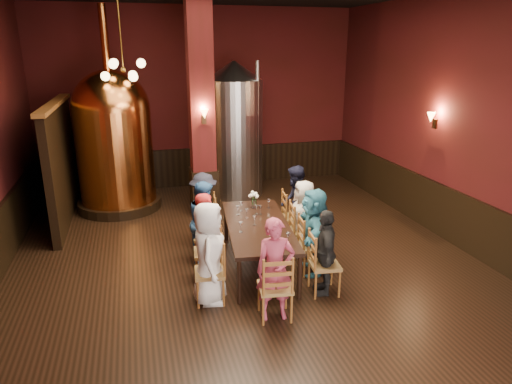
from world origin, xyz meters
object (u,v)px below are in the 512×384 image
object	(u,v)px
person_2	(205,222)
steel_vessel	(235,130)
person_1	(207,237)
copper_kettle	(114,139)
person_0	(209,253)
dining_table	(258,228)
rose_vase	(254,197)

from	to	relation	value
person_2	steel_vessel	distance (m)	3.87
person_1	copper_kettle	xyz separation A→B (m)	(-1.40, 3.86, 0.88)
person_1	steel_vessel	xyz separation A→B (m)	(1.38, 4.18, 0.90)
steel_vessel	person_1	bearing A→B (deg)	-108.30
person_0	steel_vessel	distance (m)	5.14
dining_table	copper_kettle	bearing A→B (deg)	128.96
person_1	rose_vase	xyz separation A→B (m)	(1.02, 1.00, 0.24)
person_2	rose_vase	distance (m)	1.04
rose_vase	steel_vessel	bearing A→B (deg)	83.50
person_2	steel_vessel	xyz separation A→B (m)	(1.31, 3.53, 0.91)
person_1	person_2	world-z (taller)	person_1
person_0	steel_vessel	bearing A→B (deg)	-3.88
steel_vessel	person_0	bearing A→B (deg)	-106.78
copper_kettle	steel_vessel	size ratio (longest dim) A/B	1.35
copper_kettle	dining_table	bearing A→B (deg)	-57.79
rose_vase	copper_kettle	bearing A→B (deg)	130.35
dining_table	person_1	world-z (taller)	person_1
person_1	rose_vase	world-z (taller)	person_1
dining_table	rose_vase	world-z (taller)	rose_vase
person_2	person_0	bearing A→B (deg)	-171.02
dining_table	person_2	world-z (taller)	person_2
person_2	copper_kettle	distance (m)	3.64
steel_vessel	rose_vase	bearing A→B (deg)	-96.50
dining_table	steel_vessel	distance (m)	4.09
copper_kettle	rose_vase	xyz separation A→B (m)	(2.43, -2.86, -0.64)
person_0	person_1	world-z (taller)	person_0
person_0	copper_kettle	size ratio (longest dim) A/B	0.34
person_1	copper_kettle	size ratio (longest dim) A/B	0.33
person_1	rose_vase	size ratio (longest dim) A/B	4.51
dining_table	rose_vase	xyz separation A→B (m)	(0.14, 0.78, 0.27)
dining_table	person_0	size ratio (longest dim) A/B	1.66
dining_table	rose_vase	size ratio (longest dim) A/B	7.88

